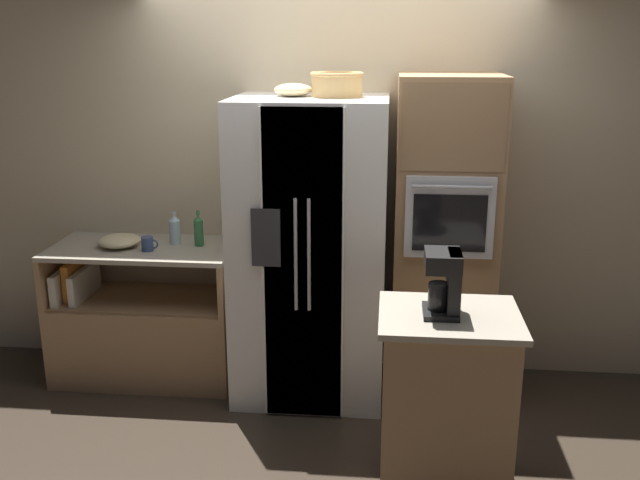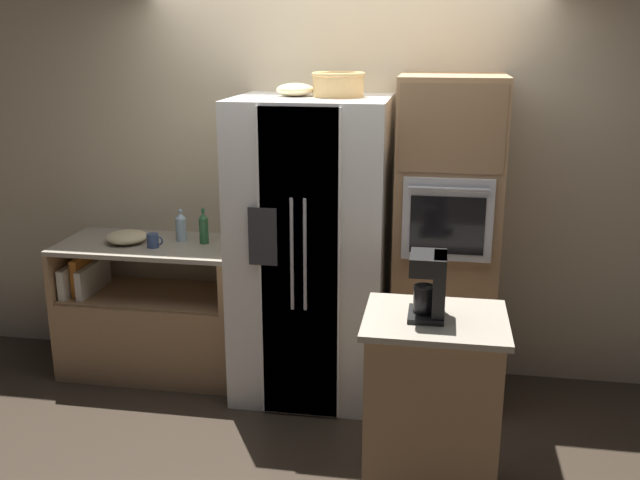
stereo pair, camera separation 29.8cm
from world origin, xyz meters
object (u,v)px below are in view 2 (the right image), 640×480
at_px(wicker_basket, 338,84).
at_px(mixing_bowl, 127,237).
at_px(refrigerator, 312,250).
at_px(coffee_maker, 432,283).
at_px(fruit_bowl, 295,90).
at_px(wall_oven, 445,242).
at_px(bottle_short, 204,228).
at_px(mug, 153,241).
at_px(bottle_tall, 181,226).

distance_m(wicker_basket, mixing_bowl, 1.74).
distance_m(refrigerator, coffee_maker, 1.30).
bearing_deg(mixing_bowl, fruit_bowl, -0.53).
height_order(refrigerator, wall_oven, wall_oven).
distance_m(wicker_basket, coffee_maker, 1.50).
relative_size(wall_oven, bottle_short, 8.56).
xyz_separation_m(wicker_basket, bottle_short, (-0.91, 0.10, -0.95)).
bearing_deg(mixing_bowl, refrigerator, -3.09).
bearing_deg(bottle_short, wicker_basket, -6.04).
xyz_separation_m(bottle_short, mixing_bowl, (-0.51, -0.08, -0.07)).
bearing_deg(mug, refrigerator, 0.27).
bearing_deg(wicker_basket, mug, -177.51).
relative_size(mixing_bowl, coffee_maker, 0.89).
relative_size(refrigerator, mug, 17.28).
relative_size(refrigerator, fruit_bowl, 8.27).
height_order(bottle_tall, bottle_short, bottle_short).
relative_size(bottle_tall, bottle_short, 0.91).
distance_m(mixing_bowl, coffee_maker, 2.31).
relative_size(wicker_basket, mixing_bowl, 1.16).
relative_size(wall_oven, mixing_bowl, 7.37).
height_order(wicker_basket, mixing_bowl, wicker_basket).
height_order(fruit_bowl, bottle_short, fruit_bowl).
bearing_deg(refrigerator, fruit_bowl, 151.74).
bearing_deg(refrigerator, mixing_bowl, 176.91).
bearing_deg(wicker_basket, bottle_short, 173.96).
height_order(refrigerator, bottle_tall, refrigerator).
relative_size(fruit_bowl, coffee_maker, 0.74).
bearing_deg(bottle_tall, fruit_bowl, -8.27).
bearing_deg(mixing_bowl, wall_oven, -0.10).
relative_size(wall_oven, wicker_basket, 6.37).
bearing_deg(wicker_basket, coffee_maker, -61.16).
distance_m(wall_oven, mug, 1.87).
relative_size(bottle_tall, mixing_bowl, 0.79).
bearing_deg(bottle_short, fruit_bowl, -7.59).
bearing_deg(bottle_tall, wall_oven, -3.64).
xyz_separation_m(bottle_tall, coffee_maker, (1.68, -1.22, 0.12)).
height_order(refrigerator, coffee_maker, refrigerator).
distance_m(bottle_tall, mug, 0.23).
xyz_separation_m(wall_oven, coffee_maker, (-0.07, -1.11, 0.12)).
bearing_deg(refrigerator, coffee_maker, -54.06).
distance_m(bottle_short, mug, 0.34).
relative_size(bottle_short, coffee_maker, 0.76).
xyz_separation_m(fruit_bowl, bottle_tall, (-0.81, 0.12, -0.92)).
bearing_deg(refrigerator, bottle_short, 169.20).
distance_m(bottle_short, mixing_bowl, 0.52).
bearing_deg(refrigerator, mug, -179.73).
bearing_deg(mug, mixing_bowl, 161.24).
height_order(wicker_basket, bottle_tall, wicker_basket).
distance_m(fruit_bowl, mixing_bowl, 1.51).
distance_m(wall_oven, wicker_basket, 1.16).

